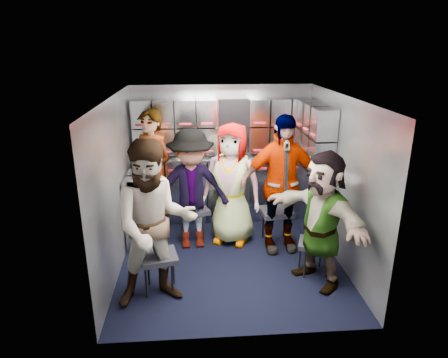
{
  "coord_description": "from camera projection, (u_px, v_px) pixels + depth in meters",
  "views": [
    {
      "loc": [
        -0.43,
        -4.65,
        2.71
      ],
      "look_at": [
        -0.05,
        0.35,
        0.98
      ],
      "focal_mm": 32.0,
      "sensor_mm": 36.0,
      "label": 1
    }
  ],
  "objects": [
    {
      "name": "floor",
      "position": [
        230.0,
        257.0,
        5.29
      ],
      "size": [
        3.0,
        3.0,
        0.0
      ],
      "primitive_type": "plane",
      "color": "black",
      "rests_on": "ground"
    },
    {
      "name": "cart_bank_back",
      "position": [
        223.0,
        189.0,
        6.35
      ],
      "size": [
        2.68,
        0.38,
        0.99
      ],
      "primitive_type": "cube",
      "color": "#9297A1",
      "rests_on": "ground"
    },
    {
      "name": "right_cabinet",
      "position": [
        312.0,
        203.0,
        5.79
      ],
      "size": [
        0.28,
        1.2,
        1.0
      ],
      "primitive_type": "cube",
      "color": "#9297A1",
      "rests_on": "ground"
    },
    {
      "name": "attendant_arc_a",
      "position": [
        155.0,
        225.0,
        4.13
      ],
      "size": [
        1.0,
        0.85,
        1.82
      ],
      "primitive_type": "imported",
      "rotation": [
        0.0,
        0.0,
        0.2
      ],
      "color": "black",
      "rests_on": "ground"
    },
    {
      "name": "cup_left",
      "position": [
        180.0,
        155.0,
        6.05
      ],
      "size": [
        0.07,
        0.07,
        0.11
      ],
      "primitive_type": "cylinder",
      "color": "beige",
      "rests_on": "counter"
    },
    {
      "name": "attendant_arc_e",
      "position": [
        321.0,
        219.0,
        4.52
      ],
      "size": [
        1.13,
        1.54,
        1.61
      ],
      "primitive_type": "imported",
      "rotation": [
        0.0,
        0.0,
        -1.07
      ],
      "color": "black",
      "rests_on": "ground"
    },
    {
      "name": "jump_seat_mid_right",
      "position": [
        276.0,
        213.0,
        5.58
      ],
      "size": [
        0.46,
        0.44,
        0.49
      ],
      "rotation": [
        0.0,
        0.0,
        0.11
      ],
      "color": "black",
      "rests_on": "ground"
    },
    {
      "name": "bottle_right",
      "position": [
        289.0,
        149.0,
        6.16
      ],
      "size": [
        0.06,
        0.06,
        0.23
      ],
      "primitive_type": "cylinder",
      "color": "white",
      "rests_on": "counter"
    },
    {
      "name": "ceiling",
      "position": [
        231.0,
        98.0,
        4.61
      ],
      "size": [
        2.8,
        3.0,
        0.02
      ],
      "primitive_type": "cube",
      "color": "silver",
      "rests_on": "wall_back"
    },
    {
      "name": "attendant_arc_b",
      "position": [
        192.0,
        190.0,
        5.35
      ],
      "size": [
        1.1,
        0.67,
        1.66
      ],
      "primitive_type": "imported",
      "rotation": [
        0.0,
        0.0,
        0.05
      ],
      "color": "black",
      "rests_on": "ground"
    },
    {
      "name": "jump_seat_near_left",
      "position": [
        159.0,
        259.0,
        4.47
      ],
      "size": [
        0.46,
        0.44,
        0.46
      ],
      "rotation": [
        0.0,
        0.0,
        0.21
      ],
      "color": "black",
      "rests_on": "ground"
    },
    {
      "name": "locker_bank_back",
      "position": [
        223.0,
        126.0,
        6.08
      ],
      "size": [
        2.68,
        0.28,
        0.82
      ],
      "primitive_type": "cube",
      "color": "#9297A1",
      "rests_on": "wall_back"
    },
    {
      "name": "bottle_mid",
      "position": [
        218.0,
        150.0,
        6.08
      ],
      "size": [
        0.07,
        0.07,
        0.24
      ],
      "primitive_type": "cylinder",
      "color": "white",
      "rests_on": "counter"
    },
    {
      "name": "wall_right",
      "position": [
        340.0,
        180.0,
        5.05
      ],
      "size": [
        0.04,
        3.0,
        2.1
      ],
      "primitive_type": "cube",
      "color": "gray",
      "rests_on": "ground"
    },
    {
      "name": "wall_back",
      "position": [
        222.0,
        152.0,
        6.37
      ],
      "size": [
        2.8,
        0.04,
        2.1
      ],
      "primitive_type": "cube",
      "color": "gray",
      "rests_on": "ground"
    },
    {
      "name": "jump_seat_mid_left",
      "position": [
        192.0,
        212.0,
        5.65
      ],
      "size": [
        0.52,
        0.5,
        0.49
      ],
      "rotation": [
        0.0,
        0.0,
        0.34
      ],
      "color": "black",
      "rests_on": "ground"
    },
    {
      "name": "red_latch_strip",
      "position": [
        224.0,
        170.0,
        6.04
      ],
      "size": [
        2.6,
        0.02,
        0.03
      ],
      "primitive_type": "cube",
      "color": "maroon",
      "rests_on": "cart_bank_back"
    },
    {
      "name": "wall_left",
      "position": [
        116.0,
        186.0,
        4.85
      ],
      "size": [
        0.04,
        3.0,
        2.1
      ],
      "primitive_type": "cube",
      "color": "gray",
      "rests_on": "ground"
    },
    {
      "name": "cup_right",
      "position": [
        292.0,
        153.0,
        6.18
      ],
      "size": [
        0.09,
        0.09,
        0.09
      ],
      "primitive_type": "cylinder",
      "color": "beige",
      "rests_on": "counter"
    },
    {
      "name": "jump_seat_center",
      "position": [
        230.0,
        210.0,
        5.81
      ],
      "size": [
        0.41,
        0.4,
        0.45
      ],
      "rotation": [
        0.0,
        0.0,
        0.11
      ],
      "color": "black",
      "rests_on": "ground"
    },
    {
      "name": "bottle_left",
      "position": [
        183.0,
        150.0,
        6.04
      ],
      "size": [
        0.07,
        0.07,
        0.27
      ],
      "primitive_type": "cylinder",
      "color": "white",
      "rests_on": "counter"
    },
    {
      "name": "locker_bank_right",
      "position": [
        315.0,
        134.0,
        5.56
      ],
      "size": [
        0.28,
        1.0,
        0.82
      ],
      "primitive_type": "cube",
      "color": "#9297A1",
      "rests_on": "wall_right"
    },
    {
      "name": "counter",
      "position": [
        223.0,
        157.0,
        6.18
      ],
      "size": [
        2.68,
        0.42,
        0.03
      ],
      "primitive_type": "cube",
      "color": "#B5B7BC",
      "rests_on": "cart_bank_back"
    },
    {
      "name": "cart_bank_left",
      "position": [
        142.0,
        209.0,
        5.58
      ],
      "size": [
        0.38,
        0.76,
        0.99
      ],
      "primitive_type": "cube",
      "color": "#9297A1",
      "rests_on": "ground"
    },
    {
      "name": "jump_seat_near_right",
      "position": [
        314.0,
        245.0,
        4.83
      ],
      "size": [
        0.45,
        0.44,
        0.42
      ],
      "rotation": [
        0.0,
        0.0,
        -0.34
      ],
      "color": "black",
      "rests_on": "ground"
    },
    {
      "name": "attendant_arc_c",
      "position": [
        232.0,
        184.0,
        5.49
      ],
      "size": [
        0.97,
        0.8,
        1.71
      ],
      "primitive_type": "imported",
      "rotation": [
        0.0,
        0.0,
        -0.36
      ],
      "color": "black",
      "rests_on": "ground"
    },
    {
      "name": "attendant_standing",
      "position": [
        152.0,
        174.0,
        5.73
      ],
      "size": [
        0.8,
        0.76,
        1.84
      ],
      "primitive_type": "imported",
      "rotation": [
        0.0,
        0.0,
        -0.67
      ],
      "color": "black",
      "rests_on": "ground"
    },
    {
      "name": "coffee_niche",
      "position": [
        234.0,
        127.0,
        6.16
      ],
      "size": [
        0.46,
        0.16,
        0.84
      ],
      "primitive_type": null,
      "color": "black",
      "rests_on": "wall_back"
    },
    {
      "name": "attendant_arc_d",
      "position": [
        280.0,
        184.0,
        5.25
      ],
      "size": [
        1.13,
        0.54,
        1.87
      ],
      "primitive_type": "imported",
      "rotation": [
        0.0,
        0.0,
        0.08
      ],
      "color": "black",
      "rests_on": "ground"
    }
  ]
}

